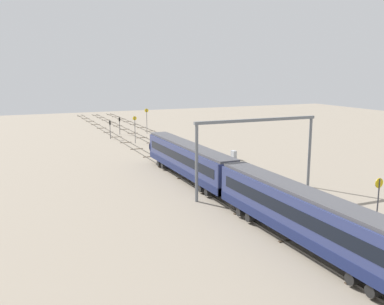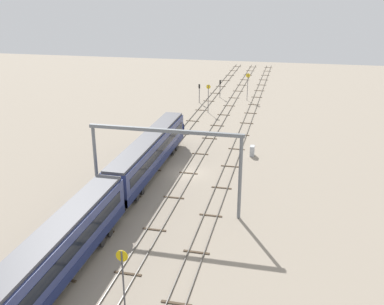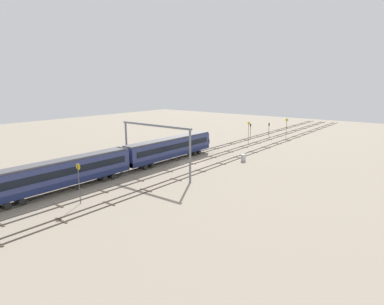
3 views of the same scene
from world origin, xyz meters
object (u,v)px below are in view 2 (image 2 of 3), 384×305
(overhead_gantry, at_px, (165,152))
(relay_cabinet, at_px, (252,151))
(speed_sign_mid_trackside, at_px, (123,277))
(speed_sign_far_trackside, at_px, (208,95))
(speed_sign_distant_end, at_px, (248,83))
(signal_light_trackside_approach, at_px, (199,90))
(signal_light_trackside_departure, at_px, (220,86))

(overhead_gantry, bearing_deg, relay_cabinet, -21.55)
(speed_sign_mid_trackside, xyz_separation_m, speed_sign_far_trackside, (57.55, 5.01, -0.15))
(speed_sign_mid_trackside, bearing_deg, speed_sign_distant_end, -1.08)
(signal_light_trackside_approach, bearing_deg, relay_cabinet, -154.74)
(overhead_gantry, relative_size, relay_cabinet, 11.04)
(speed_sign_far_trackside, xyz_separation_m, signal_light_trackside_approach, (7.66, 3.38, -0.82))
(overhead_gantry, distance_m, relay_cabinet, 21.06)
(speed_sign_mid_trackside, relative_size, speed_sign_far_trackside, 1.03)
(speed_sign_far_trackside, bearing_deg, signal_light_trackside_approach, 23.78)
(signal_light_trackside_approach, bearing_deg, speed_sign_mid_trackside, -172.68)
(speed_sign_mid_trackside, distance_m, speed_sign_distant_end, 69.58)
(speed_sign_far_trackside, distance_m, relay_cabinet, 24.66)
(overhead_gantry, height_order, signal_light_trackside_approach, overhead_gantry)
(signal_light_trackside_approach, relative_size, relay_cabinet, 2.70)
(signal_light_trackside_approach, height_order, signal_light_trackside_departure, signal_light_trackside_approach)
(signal_light_trackside_approach, bearing_deg, speed_sign_far_trackside, -156.22)
(signal_light_trackside_approach, height_order, relay_cabinet, signal_light_trackside_approach)
(overhead_gantry, bearing_deg, speed_sign_mid_trackside, -173.94)
(speed_sign_distant_end, relative_size, signal_light_trackside_departure, 1.49)
(overhead_gantry, bearing_deg, signal_light_trackside_approach, 7.76)
(overhead_gantry, relative_size, signal_light_trackside_approach, 4.08)
(overhead_gantry, distance_m, speed_sign_far_trackside, 41.12)
(speed_sign_mid_trackside, height_order, relay_cabinet, speed_sign_mid_trackside)
(signal_light_trackside_departure, bearing_deg, relay_cabinet, -163.45)
(speed_sign_mid_trackside, xyz_separation_m, signal_light_trackside_departure, (70.88, 4.87, -0.99))
(speed_sign_mid_trackside, bearing_deg, speed_sign_far_trackside, 4.97)
(signal_light_trackside_departure, xyz_separation_m, relay_cabinet, (-35.40, -10.52, -1.87))
(speed_sign_far_trackside, bearing_deg, speed_sign_distant_end, -27.72)
(speed_sign_mid_trackside, relative_size, relay_cabinet, 3.86)
(signal_light_trackside_approach, bearing_deg, signal_light_trackside_departure, -31.77)
(relay_cabinet, bearing_deg, overhead_gantry, 158.45)
(speed_sign_far_trackside, bearing_deg, relay_cabinet, -154.23)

